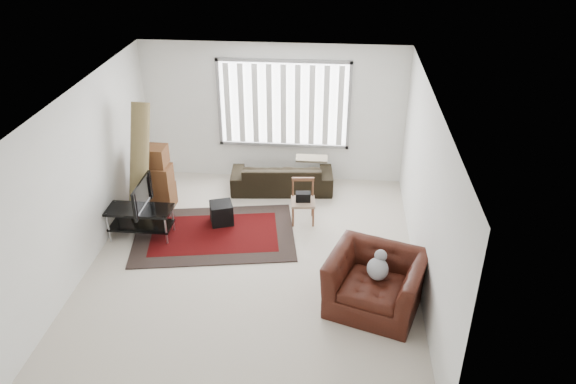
{
  "coord_description": "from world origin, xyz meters",
  "views": [
    {
      "loc": [
        1.19,
        -7.03,
        5.19
      ],
      "look_at": [
        0.51,
        0.46,
        1.05
      ],
      "focal_mm": 35.0,
      "sensor_mm": 36.0,
      "label": 1
    }
  ],
  "objects_px": {
    "armchair": "(376,279)",
    "tv_stand": "(140,216)",
    "moving_boxes": "(159,180)",
    "sofa": "(282,173)",
    "side_chair": "(303,199)"
  },
  "relations": [
    {
      "from": "moving_boxes",
      "to": "sofa",
      "type": "xyz_separation_m",
      "value": [
        2.13,
        0.85,
        -0.18
      ]
    },
    {
      "from": "sofa",
      "to": "side_chair",
      "type": "bearing_deg",
      "value": 108.61
    },
    {
      "from": "armchair",
      "to": "tv_stand",
      "type": "bearing_deg",
      "value": 177.56
    },
    {
      "from": "side_chair",
      "to": "tv_stand",
      "type": "bearing_deg",
      "value": -169.59
    },
    {
      "from": "sofa",
      "to": "side_chair",
      "type": "relative_size",
      "value": 2.52
    },
    {
      "from": "tv_stand",
      "to": "armchair",
      "type": "height_order",
      "value": "armchair"
    },
    {
      "from": "tv_stand",
      "to": "sofa",
      "type": "distance_m",
      "value": 2.84
    },
    {
      "from": "tv_stand",
      "to": "side_chair",
      "type": "relative_size",
      "value": 1.4
    },
    {
      "from": "moving_boxes",
      "to": "armchair",
      "type": "bearing_deg",
      "value": -33.01
    },
    {
      "from": "sofa",
      "to": "side_chair",
      "type": "height_order",
      "value": "side_chair"
    },
    {
      "from": "moving_boxes",
      "to": "sofa",
      "type": "height_order",
      "value": "moving_boxes"
    },
    {
      "from": "sofa",
      "to": "armchair",
      "type": "bearing_deg",
      "value": 111.29
    },
    {
      "from": "tv_stand",
      "to": "moving_boxes",
      "type": "xyz_separation_m",
      "value": [
        0.04,
        0.99,
        0.17
      ]
    },
    {
      "from": "tv_stand",
      "to": "sofa",
      "type": "bearing_deg",
      "value": 40.35
    },
    {
      "from": "moving_boxes",
      "to": "armchair",
      "type": "height_order",
      "value": "moving_boxes"
    }
  ]
}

